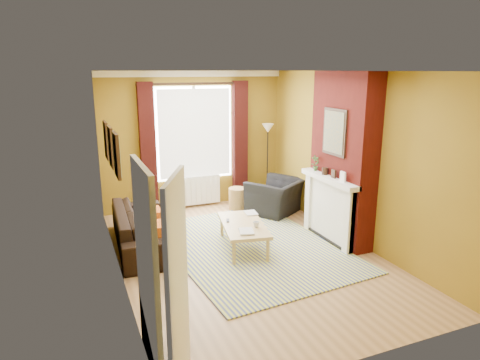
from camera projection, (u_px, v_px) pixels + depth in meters
The scene contains 12 objects.
ground at pixel (246, 254), 6.73m from camera, with size 5.50×5.50×0.00m, color olive.
room_walls at pixel (276, 162), 6.86m from camera, with size 3.82×5.54×2.83m.
striped_rug at pixel (251, 246), 7.02m from camera, with size 2.84×3.73×0.02m.
sofa at pixel (143, 228), 6.98m from camera, with size 2.18×0.85×0.64m, color black.
armchair at pixel (276, 197), 8.60m from camera, with size 1.05×0.92×0.68m, color black.
coffee_table at pixel (243, 226), 6.85m from camera, with size 0.88×1.39×0.43m.
wicker_stool at pixel (238, 199), 8.84m from camera, with size 0.48×0.48×0.46m.
floor_lamp at pixel (268, 141), 9.10m from camera, with size 0.33×0.33×1.71m.
book_a at pixel (239, 232), 6.46m from camera, with size 0.22×0.29×0.03m, color #999999.
book_b at pixel (245, 213), 7.29m from camera, with size 0.20×0.27×0.02m, color #999999.
mug at pixel (256, 225), 6.66m from camera, with size 0.10×0.10×0.09m, color #999999.
tv_remote at pixel (228, 221), 6.95m from camera, with size 0.09×0.15×0.02m.
Camera 1 is at (-2.45, -5.71, 2.82)m, focal length 32.00 mm.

